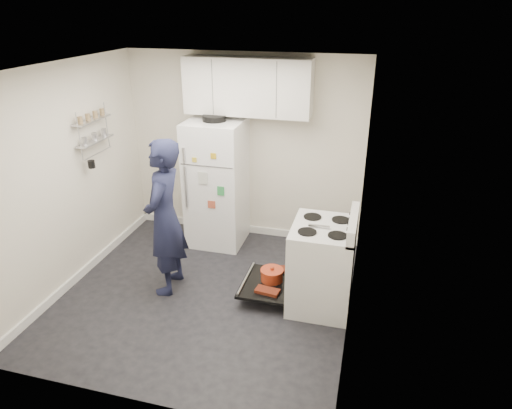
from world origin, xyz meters
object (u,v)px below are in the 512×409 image
(electric_range, at_px, (321,266))
(person, at_px, (165,218))
(open_oven_door, at_px, (269,280))
(refrigerator, at_px, (217,183))

(electric_range, relative_size, person, 0.62)
(open_oven_door, xyz_separation_m, person, (-1.14, -0.16, 0.71))
(refrigerator, bearing_deg, open_oven_door, -47.71)
(electric_range, bearing_deg, open_oven_door, 177.38)
(electric_range, distance_m, open_oven_door, 0.64)
(electric_range, distance_m, refrigerator, 1.94)
(open_oven_door, bearing_deg, electric_range, -2.62)
(electric_range, bearing_deg, person, -175.48)
(open_oven_door, bearing_deg, person, -171.93)
(electric_range, relative_size, refrigerator, 0.62)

